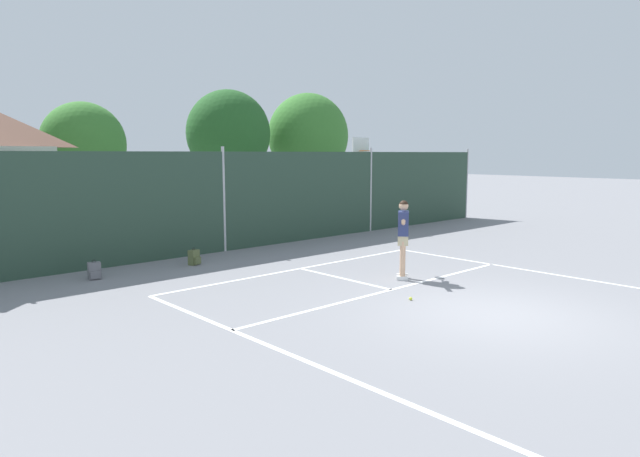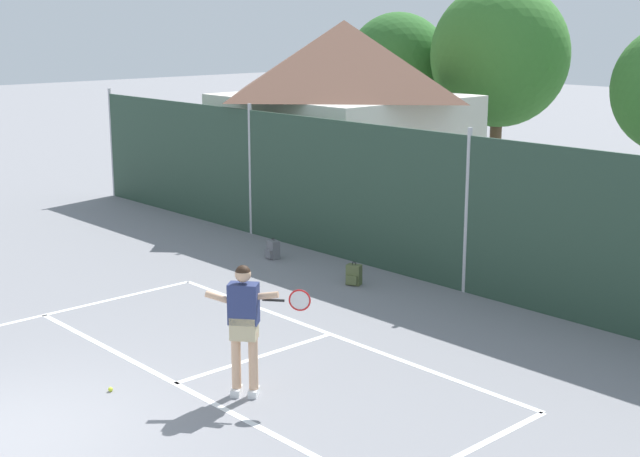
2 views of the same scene
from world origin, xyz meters
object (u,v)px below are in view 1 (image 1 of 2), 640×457
(tennis_ball, at_px, (411,299))
(backpack_olive, at_px, (194,258))
(tennis_player, at_px, (403,232))
(basketball_hoop, at_px, (360,169))
(backpack_grey, at_px, (94,271))

(tennis_ball, bearing_deg, backpack_olive, 102.64)
(tennis_player, bearing_deg, basketball_hoop, 49.41)
(tennis_player, xyz_separation_m, backpack_olive, (-2.74, 4.79, -0.92))
(tennis_player, distance_m, tennis_ball, 2.19)
(backpack_grey, relative_size, backpack_olive, 1.00)
(backpack_grey, bearing_deg, backpack_olive, -2.08)
(basketball_hoop, height_order, backpack_olive, basketball_hoop)
(backpack_grey, bearing_deg, tennis_player, -42.58)
(backpack_olive, bearing_deg, backpack_grey, 177.92)
(basketball_hoop, height_order, backpack_grey, basketball_hoop)
(tennis_ball, bearing_deg, basketball_hoop, 48.54)
(basketball_hoop, relative_size, backpack_olive, 7.67)
(backpack_grey, distance_m, backpack_olive, 2.58)
(tennis_ball, xyz_separation_m, backpack_olive, (-1.37, 6.12, 0.16))
(basketball_hoop, distance_m, backpack_olive, 9.54)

